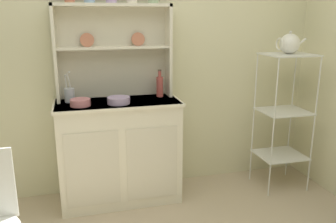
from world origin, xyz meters
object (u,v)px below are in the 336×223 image
at_px(hutch_cabinet, 120,150).
at_px(bowl_mixing_large, 80,102).
at_px(porcelain_teapot, 290,44).
at_px(jam_bottle, 160,86).
at_px(utensil_jar, 69,95).
at_px(bakers_rack, 284,107).
at_px(hutch_shelf_unit, 113,45).

relative_size(hutch_cabinet, bowl_mixing_large, 6.53).
xyz_separation_m(bowl_mixing_large, porcelain_teapot, (1.72, -0.05, 0.41)).
relative_size(jam_bottle, utensil_jar, 0.93).
height_order(bakers_rack, jam_bottle, bakers_rack).
bearing_deg(hutch_cabinet, porcelain_teapot, -4.76).
bearing_deg(bakers_rack, porcelain_teapot, 180.00).
relative_size(bowl_mixing_large, porcelain_teapot, 0.59).
xyz_separation_m(bakers_rack, porcelain_teapot, (-0.00, 0.00, 0.55)).
bearing_deg(bowl_mixing_large, hutch_shelf_unit, 39.32).
height_order(hutch_shelf_unit, bowl_mixing_large, hutch_shelf_unit).
bearing_deg(bakers_rack, hutch_shelf_unit, 168.83).
xyz_separation_m(jam_bottle, porcelain_teapot, (1.07, -0.21, 0.34)).
height_order(jam_bottle, utensil_jar, utensil_jar).
bearing_deg(hutch_cabinet, bakers_rack, -4.76).
bearing_deg(hutch_shelf_unit, jam_bottle, -11.96).
bearing_deg(utensil_jar, hutch_shelf_unit, 13.29).
bearing_deg(utensil_jar, bakers_rack, -6.23).
bearing_deg(porcelain_teapot, utensil_jar, 173.77).
relative_size(hutch_cabinet, bakers_rack, 0.82).
relative_size(hutch_cabinet, jam_bottle, 4.35).
distance_m(bowl_mixing_large, porcelain_teapot, 1.77).
height_order(jam_bottle, porcelain_teapot, porcelain_teapot).
relative_size(bakers_rack, bowl_mixing_large, 7.91).
bearing_deg(bowl_mixing_large, jam_bottle, 13.66).
distance_m(hutch_cabinet, bowl_mixing_large, 0.53).
height_order(hutch_shelf_unit, jam_bottle, hutch_shelf_unit).
distance_m(hutch_cabinet, hutch_shelf_unit, 0.87).
distance_m(jam_bottle, porcelain_teapot, 1.14).
height_order(bakers_rack, porcelain_teapot, porcelain_teapot).
height_order(bowl_mixing_large, porcelain_teapot, porcelain_teapot).
bearing_deg(hutch_cabinet, jam_bottle, 13.23).
bearing_deg(utensil_jar, jam_bottle, 0.70).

